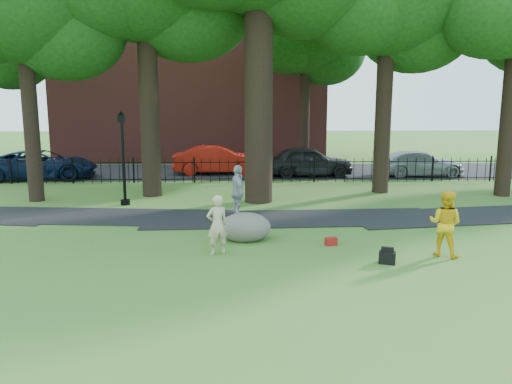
{
  "coord_description": "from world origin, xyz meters",
  "views": [
    {
      "loc": [
        -0.8,
        -12.69,
        3.89
      ],
      "look_at": [
        -0.28,
        2.0,
        1.28
      ],
      "focal_mm": 35.0,
      "sensor_mm": 36.0,
      "label": 1
    }
  ],
  "objects_px": {
    "woman": "(217,225)",
    "man": "(445,223)",
    "red_sedan": "(217,160)",
    "lamppost": "(123,160)",
    "boulder": "(245,225)"
  },
  "relations": [
    {
      "from": "boulder",
      "to": "lamppost",
      "type": "bearing_deg",
      "value": 131.17
    },
    {
      "from": "lamppost",
      "to": "red_sedan",
      "type": "distance_m",
      "value": 9.12
    },
    {
      "from": "woman",
      "to": "man",
      "type": "distance_m",
      "value": 5.88
    },
    {
      "from": "man",
      "to": "lamppost",
      "type": "distance_m",
      "value": 11.99
    },
    {
      "from": "red_sedan",
      "to": "lamppost",
      "type": "bearing_deg",
      "value": 156.78
    },
    {
      "from": "woman",
      "to": "boulder",
      "type": "relative_size",
      "value": 1.06
    },
    {
      "from": "lamppost",
      "to": "man",
      "type": "bearing_deg",
      "value": -25.29
    },
    {
      "from": "man",
      "to": "woman",
      "type": "bearing_deg",
      "value": 35.69
    },
    {
      "from": "woman",
      "to": "lamppost",
      "type": "height_order",
      "value": "lamppost"
    },
    {
      "from": "man",
      "to": "red_sedan",
      "type": "xyz_separation_m",
      "value": [
        -6.49,
        15.42,
        -0.05
      ]
    },
    {
      "from": "woman",
      "to": "boulder",
      "type": "height_order",
      "value": "woman"
    },
    {
      "from": "man",
      "to": "boulder",
      "type": "xyz_separation_m",
      "value": [
        -5.12,
        1.68,
        -0.42
      ]
    },
    {
      "from": "man",
      "to": "boulder",
      "type": "distance_m",
      "value": 5.4
    },
    {
      "from": "lamppost",
      "to": "red_sedan",
      "type": "bearing_deg",
      "value": 79.33
    },
    {
      "from": "woman",
      "to": "man",
      "type": "bearing_deg",
      "value": 154.02
    }
  ]
}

